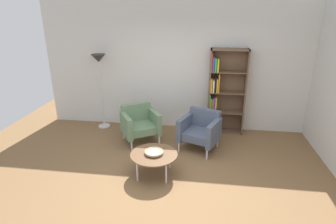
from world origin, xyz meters
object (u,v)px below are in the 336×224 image
decorative_bowl (154,152)px  armchair_by_bookshelf (200,129)px  armchair_near_window (140,123)px  floor_lamp_torchiere (99,67)px  bookshelf_tall (223,93)px  coffee_table_low (154,155)px

decorative_bowl → armchair_by_bookshelf: armchair_by_bookshelf is taller
armchair_near_window → floor_lamp_torchiere: floor_lamp_torchiere is taller
bookshelf_tall → floor_lamp_torchiere: 2.83m
armchair_near_window → floor_lamp_torchiere: (-1.04, 0.63, 1.03)m
floor_lamp_torchiere → armchair_near_window: bearing=-31.4°
armchair_by_bookshelf → floor_lamp_torchiere: bearing=-177.3°
decorative_bowl → armchair_near_window: bearing=113.5°
armchair_near_window → bookshelf_tall: bearing=-8.5°
bookshelf_tall → coffee_table_low: (-1.20, -1.97, -0.55)m
decorative_bowl → floor_lamp_torchiere: bearing=130.2°
bookshelf_tall → armchair_by_bookshelf: 1.13m
floor_lamp_torchiere → armchair_by_bookshelf: bearing=-18.8°
bookshelf_tall → decorative_bowl: (-1.20, -1.97, -0.49)m
bookshelf_tall → coffee_table_low: size_ratio=2.37×
bookshelf_tall → armchair_by_bookshelf: size_ratio=2.12×
armchair_by_bookshelf → floor_lamp_torchiere: 2.67m
bookshelf_tall → floor_lamp_torchiere: size_ratio=1.09×
decorative_bowl → armchair_by_bookshelf: 1.31m
bookshelf_tall → coffee_table_low: 2.37m
armchair_by_bookshelf → decorative_bowl: bearing=-103.4°
armchair_by_bookshelf → bookshelf_tall: bearing=84.9°
coffee_table_low → floor_lamp_torchiere: 2.67m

